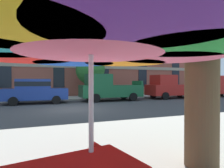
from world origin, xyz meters
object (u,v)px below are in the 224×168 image
(street_tree_middle, at_px, (91,70))
(patio_umbrella, at_px, (91,31))
(sedan_blue, at_px, (35,91))
(pickup_red, at_px, (171,88))
(pickup_green, at_px, (108,88))
(pickup_red_midblock, at_px, (216,87))

(street_tree_middle, relative_size, patio_umbrella, 1.16)
(sedan_blue, relative_size, pickup_red, 0.86)
(sedan_blue, height_order, pickup_green, pickup_green)
(sedan_blue, xyz_separation_m, pickup_green, (5.64, 0.00, 0.08))
(patio_umbrella, bearing_deg, sedan_blue, 93.90)
(pickup_green, distance_m, pickup_red_midblock, 12.09)
(pickup_red_midblock, height_order, patio_umbrella, patio_umbrella)
(sedan_blue, distance_m, pickup_green, 5.64)
(pickup_red, bearing_deg, pickup_green, 180.00)
(street_tree_middle, bearing_deg, pickup_red_midblock, -16.20)
(patio_umbrella, bearing_deg, street_tree_middle, 75.46)
(pickup_green, relative_size, street_tree_middle, 1.21)
(sedan_blue, xyz_separation_m, pickup_red, (11.93, 0.00, 0.08))
(sedan_blue, height_order, pickup_red, pickup_red)
(pickup_green, relative_size, pickup_red_midblock, 1.00)
(pickup_red, bearing_deg, sedan_blue, -180.00)
(pickup_red, height_order, patio_umbrella, patio_umbrella)
(sedan_blue, distance_m, pickup_red_midblock, 17.73)
(pickup_red, relative_size, street_tree_middle, 1.21)
(pickup_red, distance_m, patio_umbrella, 16.89)
(pickup_green, distance_m, street_tree_middle, 4.10)
(sedan_blue, xyz_separation_m, pickup_red_midblock, (17.73, 0.00, 0.08))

